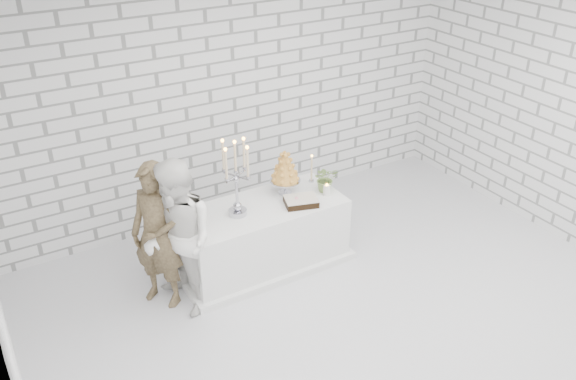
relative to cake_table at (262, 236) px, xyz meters
The scene contains 12 objects.
ground 1.32m from the cake_table, 74.14° to the right, with size 6.00×5.00×0.01m, color silver.
ceiling 2.91m from the cake_table, 74.14° to the right, with size 6.00×5.00×0.01m, color white.
wall_back 1.74m from the cake_table, 74.96° to the left, with size 6.00×0.01×3.00m, color white.
cake_table is the anchor object (origin of this frame).
groom 1.25m from the cake_table, behind, with size 0.57×0.37×1.56m, color #3B2F20.
bride 1.15m from the cake_table, 166.84° to the right, with size 0.79×0.62×1.63m, color white.
candelabra 0.85m from the cake_table, behind, with size 0.34×0.34×0.85m, color #A9A8B3, non-canonical shape.
croquembouche 0.75m from the cake_table, 19.11° to the left, with size 0.34×0.34×0.53m, color #AD6F21, non-canonical shape.
chocolate_cake 0.59m from the cake_table, 25.77° to the right, with size 0.34×0.25×0.08m, color black.
pillar_candle 0.87m from the cake_table, 11.23° to the right, with size 0.08×0.08×0.12m, color white.
extra_taper 0.95m from the cake_table, 14.90° to the left, with size 0.06×0.06×0.32m, color beige.
flowers 0.94m from the cake_table, ahead, with size 0.27×0.23×0.30m, color #4C7E37.
Camera 1 is at (-2.97, -3.74, 4.04)m, focal length 37.83 mm.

